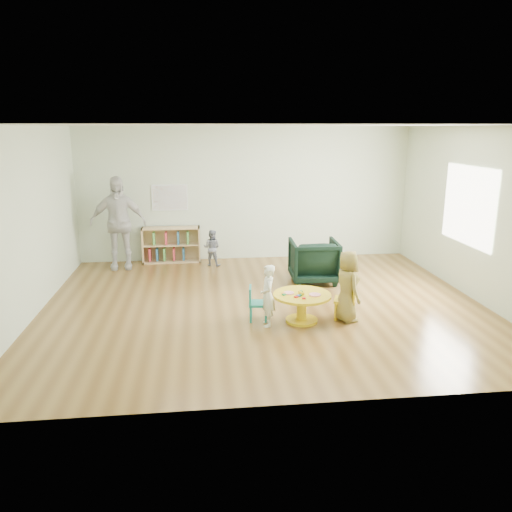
{
  "coord_description": "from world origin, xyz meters",
  "views": [
    {
      "loc": [
        -0.99,
        -7.52,
        2.77
      ],
      "look_at": [
        -0.16,
        -0.3,
        0.89
      ],
      "focal_mm": 35.0,
      "sensor_mm": 36.0,
      "label": 1
    }
  ],
  "objects_px": {
    "activity_table": "(302,302)",
    "child_right": "(347,286)",
    "bookshelf": "(171,245)",
    "kid_chair_left": "(256,302)",
    "child_left": "(268,296)",
    "adult_caretaker": "(118,223)",
    "armchair": "(314,261)",
    "toddler": "(212,248)",
    "kid_chair_right": "(348,299)"
  },
  "relations": [
    {
      "from": "armchair",
      "to": "child_left",
      "type": "xyz_separation_m",
      "value": [
        -1.13,
        -1.99,
        0.05
      ]
    },
    {
      "from": "armchair",
      "to": "adult_caretaker",
      "type": "distance_m",
      "value": 3.95
    },
    {
      "from": "kid_chair_right",
      "to": "child_right",
      "type": "height_order",
      "value": "child_right"
    },
    {
      "from": "activity_table",
      "to": "armchair",
      "type": "bearing_deg",
      "value": 72.23
    },
    {
      "from": "bookshelf",
      "to": "child_right",
      "type": "xyz_separation_m",
      "value": [
        2.73,
        -3.67,
        0.16
      ]
    },
    {
      "from": "activity_table",
      "to": "armchair",
      "type": "distance_m",
      "value": 2.0
    },
    {
      "from": "kid_chair_left",
      "to": "activity_table",
      "type": "bearing_deg",
      "value": 86.97
    },
    {
      "from": "child_right",
      "to": "toddler",
      "type": "height_order",
      "value": "child_right"
    },
    {
      "from": "activity_table",
      "to": "child_right",
      "type": "distance_m",
      "value": 0.7
    },
    {
      "from": "activity_table",
      "to": "child_right",
      "type": "bearing_deg",
      "value": -3.31
    },
    {
      "from": "activity_table",
      "to": "child_left",
      "type": "relative_size",
      "value": 0.94
    },
    {
      "from": "kid_chair_right",
      "to": "child_right",
      "type": "bearing_deg",
      "value": 170.89
    },
    {
      "from": "kid_chair_left",
      "to": "kid_chair_right",
      "type": "relative_size",
      "value": 0.9
    },
    {
      "from": "child_left",
      "to": "activity_table",
      "type": "bearing_deg",
      "value": 101.08
    },
    {
      "from": "bookshelf",
      "to": "adult_caretaker",
      "type": "xyz_separation_m",
      "value": [
        -1.0,
        -0.38,
        0.56
      ]
    },
    {
      "from": "activity_table",
      "to": "adult_caretaker",
      "type": "height_order",
      "value": "adult_caretaker"
    },
    {
      "from": "bookshelf",
      "to": "adult_caretaker",
      "type": "distance_m",
      "value": 1.2
    },
    {
      "from": "adult_caretaker",
      "to": "bookshelf",
      "type": "bearing_deg",
      "value": 16.83
    },
    {
      "from": "activity_table",
      "to": "adult_caretaker",
      "type": "bearing_deg",
      "value": 133.36
    },
    {
      "from": "kid_chair_left",
      "to": "kid_chair_right",
      "type": "height_order",
      "value": "kid_chair_right"
    },
    {
      "from": "child_left",
      "to": "adult_caretaker",
      "type": "height_order",
      "value": "adult_caretaker"
    },
    {
      "from": "child_right",
      "to": "toddler",
      "type": "xyz_separation_m",
      "value": [
        -1.88,
        3.26,
        -0.15
      ]
    },
    {
      "from": "kid_chair_left",
      "to": "bookshelf",
      "type": "distance_m",
      "value": 3.78
    },
    {
      "from": "child_right",
      "to": "bookshelf",
      "type": "bearing_deg",
      "value": 24.29
    },
    {
      "from": "toddler",
      "to": "bookshelf",
      "type": "bearing_deg",
      "value": -6.88
    },
    {
      "from": "kid_chair_right",
      "to": "armchair",
      "type": "relative_size",
      "value": 0.66
    },
    {
      "from": "kid_chair_left",
      "to": "adult_caretaker",
      "type": "distance_m",
      "value": 4.0
    },
    {
      "from": "activity_table",
      "to": "kid_chair_left",
      "type": "bearing_deg",
      "value": 169.36
    },
    {
      "from": "kid_chair_right",
      "to": "adult_caretaker",
      "type": "height_order",
      "value": "adult_caretaker"
    },
    {
      "from": "child_right",
      "to": "toddler",
      "type": "bearing_deg",
      "value": 17.57
    },
    {
      "from": "bookshelf",
      "to": "kid_chair_left",
      "type": "bearing_deg",
      "value": -68.1
    },
    {
      "from": "kid_chair_right",
      "to": "adult_caretaker",
      "type": "relative_size",
      "value": 0.31
    },
    {
      "from": "kid_chair_left",
      "to": "adult_caretaker",
      "type": "height_order",
      "value": "adult_caretaker"
    },
    {
      "from": "activity_table",
      "to": "adult_caretaker",
      "type": "relative_size",
      "value": 0.46
    },
    {
      "from": "child_right",
      "to": "child_left",
      "type": "bearing_deg",
      "value": 80.07
    },
    {
      "from": "child_left",
      "to": "kid_chair_right",
      "type": "bearing_deg",
      "value": 96.84
    },
    {
      "from": "armchair",
      "to": "toddler",
      "type": "xyz_separation_m",
      "value": [
        -1.83,
        1.31,
        -0.02
      ]
    },
    {
      "from": "child_left",
      "to": "toddler",
      "type": "height_order",
      "value": "child_left"
    },
    {
      "from": "child_left",
      "to": "adult_caretaker",
      "type": "relative_size",
      "value": 0.48
    },
    {
      "from": "activity_table",
      "to": "bookshelf",
      "type": "height_order",
      "value": "bookshelf"
    },
    {
      "from": "armchair",
      "to": "child_right",
      "type": "xyz_separation_m",
      "value": [
        0.05,
        -1.94,
        0.13
      ]
    },
    {
      "from": "activity_table",
      "to": "child_left",
      "type": "height_order",
      "value": "child_left"
    },
    {
      "from": "toddler",
      "to": "child_right",
      "type": "bearing_deg",
      "value": 138.71
    },
    {
      "from": "child_right",
      "to": "adult_caretaker",
      "type": "distance_m",
      "value": 4.99
    },
    {
      "from": "bookshelf",
      "to": "kid_chair_right",
      "type": "bearing_deg",
      "value": -52.42
    },
    {
      "from": "bookshelf",
      "to": "toddler",
      "type": "relative_size",
      "value": 1.59
    },
    {
      "from": "armchair",
      "to": "toddler",
      "type": "height_order",
      "value": "armchair"
    },
    {
      "from": "kid_chair_left",
      "to": "child_right",
      "type": "bearing_deg",
      "value": 90.59
    },
    {
      "from": "bookshelf",
      "to": "child_left",
      "type": "bearing_deg",
      "value": -67.28
    },
    {
      "from": "toddler",
      "to": "kid_chair_right",
      "type": "bearing_deg",
      "value": 139.72
    }
  ]
}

